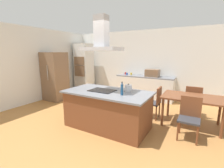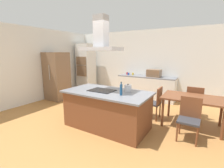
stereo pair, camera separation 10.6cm
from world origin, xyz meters
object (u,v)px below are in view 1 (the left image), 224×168
coffee_mug_red (126,73)px  chair_at_left_end (155,101)px  tea_kettle (128,88)px  coffee_mug_blue (127,74)px  wall_oven_stack (84,68)px  refrigerator (55,76)px  countertop_microwave (152,73)px  chair_facing_back_wall (193,99)px  olive_oil_bottle (122,90)px  coffee_mug_yellow (131,74)px  dining_table (192,100)px  chair_facing_island (190,115)px  range_hood (101,39)px  cooktop (102,90)px

coffee_mug_red → chair_at_left_end: bearing=-46.3°
tea_kettle → coffee_mug_blue: 2.86m
coffee_mug_blue → wall_oven_stack: (-2.11, -0.19, 0.16)m
refrigerator → wall_oven_stack: bearing=87.2°
tea_kettle → countertop_microwave: size_ratio=0.44×
refrigerator → chair_facing_back_wall: bearing=9.1°
olive_oil_bottle → coffee_mug_yellow: 3.27m
chair_facing_back_wall → dining_table: bearing=-90.0°
olive_oil_bottle → wall_oven_stack: wall_oven_stack is taller
coffee_mug_red → refrigerator: refrigerator is taller
olive_oil_bottle → chair_at_left_end: bearing=71.7°
coffee_mug_red → wall_oven_stack: bearing=-171.2°
refrigerator → coffee_mug_yellow: bearing=39.6°
coffee_mug_red → dining_table: 3.27m
countertop_microwave → chair_facing_back_wall: size_ratio=0.56×
coffee_mug_yellow → chair_facing_island: (2.41, -2.50, -0.44)m
coffee_mug_blue → countertop_microwave: bearing=2.5°
dining_table → olive_oil_bottle: bearing=-136.9°
coffee_mug_red → countertop_microwave: bearing=-3.6°
coffee_mug_blue → wall_oven_stack: bearing=-174.9°
coffee_mug_blue → chair_at_left_end: size_ratio=0.10×
refrigerator → chair_at_left_end: (3.84, 0.10, -0.40)m
coffee_mug_red → wall_oven_stack: 2.02m
chair_at_left_end → coffee_mug_blue: bearing=133.5°
chair_at_left_end → coffee_mug_red: bearing=133.7°
tea_kettle → olive_oil_bottle: (0.02, -0.39, 0.04)m
coffee_mug_red → range_hood: bearing=-75.7°
coffee_mug_blue → coffee_mug_yellow: 0.18m
tea_kettle → wall_oven_stack: (-3.33, 2.40, 0.12)m
wall_oven_stack → cooktop: bearing=-43.9°
wall_oven_stack → refrigerator: (-0.08, -1.64, -0.19)m
chair_at_left_end → range_hood: (-1.01, -1.10, 1.59)m
countertop_microwave → range_hood: size_ratio=0.56×
cooktop → tea_kettle: tea_kettle is taller
chair_at_left_end → tea_kettle: bearing=-116.8°
wall_oven_stack → chair_facing_island: size_ratio=2.47×
dining_table → chair_at_left_end: (-0.92, 0.00, -0.16)m
tea_kettle → coffee_mug_yellow: 2.90m
coffee_mug_yellow → chair_facing_island: bearing=-46.0°
countertop_microwave → coffee_mug_yellow: countertop_microwave is taller
chair_facing_island → chair_at_left_end: same height
coffee_mug_red → wall_oven_stack: size_ratio=0.04×
chair_facing_island → range_hood: range_hood is taller
dining_table → chair_facing_island: bearing=-90.0°
tea_kettle → coffee_mug_red: bearing=116.3°
coffee_mug_yellow → dining_table: (2.41, -1.84, -0.28)m
coffee_mug_blue → dining_table: size_ratio=0.06×
tea_kettle → dining_table: 1.62m
coffee_mug_red → dining_table: bearing=-34.6°
wall_oven_stack → chair_at_left_end: bearing=-22.3°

